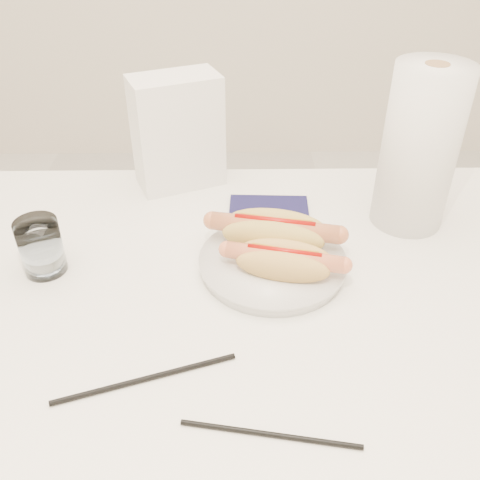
{
  "coord_description": "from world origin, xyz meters",
  "views": [
    {
      "loc": [
        0.03,
        -0.57,
        1.27
      ],
      "look_at": [
        0.04,
        0.06,
        0.82
      ],
      "focal_mm": 40.0,
      "sensor_mm": 36.0,
      "label": 1
    }
  ],
  "objects_px": {
    "paper_towel_roll": "(419,149)",
    "napkin_box": "(177,132)",
    "table": "(213,332)",
    "hotdog_right": "(284,261)",
    "water_glass": "(41,247)",
    "hotdog_left": "(274,232)",
    "plate": "(272,265)"
  },
  "relations": [
    {
      "from": "paper_towel_roll",
      "to": "napkin_box",
      "type": "bearing_deg",
      "value": 160.8
    },
    {
      "from": "table",
      "to": "napkin_box",
      "type": "distance_m",
      "value": 0.39
    },
    {
      "from": "hotdog_right",
      "to": "napkin_box",
      "type": "xyz_separation_m",
      "value": [
        -0.17,
        0.31,
        0.06
      ]
    },
    {
      "from": "napkin_box",
      "to": "water_glass",
      "type": "bearing_deg",
      "value": -146.59
    },
    {
      "from": "hotdog_left",
      "to": "table",
      "type": "bearing_deg",
      "value": -117.56
    },
    {
      "from": "hotdog_right",
      "to": "water_glass",
      "type": "height_order",
      "value": "water_glass"
    },
    {
      "from": "table",
      "to": "water_glass",
      "type": "distance_m",
      "value": 0.29
    },
    {
      "from": "table",
      "to": "hotdog_left",
      "type": "bearing_deg",
      "value": 50.05
    },
    {
      "from": "table",
      "to": "plate",
      "type": "relative_size",
      "value": 5.53
    },
    {
      "from": "plate",
      "to": "hotdog_left",
      "type": "relative_size",
      "value": 1.09
    },
    {
      "from": "napkin_box",
      "to": "paper_towel_roll",
      "type": "relative_size",
      "value": 0.77
    },
    {
      "from": "plate",
      "to": "hotdog_left",
      "type": "xyz_separation_m",
      "value": [
        0.0,
        0.04,
        0.03
      ]
    },
    {
      "from": "hotdog_right",
      "to": "paper_towel_roll",
      "type": "distance_m",
      "value": 0.3
    },
    {
      "from": "table",
      "to": "water_glass",
      "type": "xyz_separation_m",
      "value": [
        -0.26,
        0.08,
        0.1
      ]
    },
    {
      "from": "hotdog_left",
      "to": "hotdog_right",
      "type": "distance_m",
      "value": 0.07
    },
    {
      "from": "water_glass",
      "to": "napkin_box",
      "type": "distance_m",
      "value": 0.33
    },
    {
      "from": "table",
      "to": "plate",
      "type": "distance_m",
      "value": 0.14
    },
    {
      "from": "hotdog_right",
      "to": "napkin_box",
      "type": "height_order",
      "value": "napkin_box"
    },
    {
      "from": "paper_towel_roll",
      "to": "hotdog_left",
      "type": "bearing_deg",
      "value": -157.65
    },
    {
      "from": "plate",
      "to": "napkin_box",
      "type": "distance_m",
      "value": 0.33
    },
    {
      "from": "table",
      "to": "hotdog_right",
      "type": "relative_size",
      "value": 7.0
    },
    {
      "from": "water_glass",
      "to": "paper_towel_roll",
      "type": "xyz_separation_m",
      "value": [
        0.59,
        0.13,
        0.09
      ]
    },
    {
      "from": "table",
      "to": "paper_towel_roll",
      "type": "relative_size",
      "value": 4.42
    },
    {
      "from": "plate",
      "to": "water_glass",
      "type": "bearing_deg",
      "value": 179.38
    },
    {
      "from": "plate",
      "to": "paper_towel_roll",
      "type": "distance_m",
      "value": 0.3
    },
    {
      "from": "plate",
      "to": "paper_towel_roll",
      "type": "height_order",
      "value": "paper_towel_roll"
    },
    {
      "from": "water_glass",
      "to": "plate",
      "type": "bearing_deg",
      "value": -0.62
    },
    {
      "from": "hotdog_left",
      "to": "paper_towel_roll",
      "type": "relative_size",
      "value": 0.73
    },
    {
      "from": "table",
      "to": "paper_towel_roll",
      "type": "height_order",
      "value": "paper_towel_roll"
    },
    {
      "from": "plate",
      "to": "napkin_box",
      "type": "bearing_deg",
      "value": 120.32
    },
    {
      "from": "plate",
      "to": "paper_towel_roll",
      "type": "bearing_deg",
      "value": 29.33
    },
    {
      "from": "napkin_box",
      "to": "paper_towel_roll",
      "type": "xyz_separation_m",
      "value": [
        0.4,
        -0.14,
        0.03
      ]
    }
  ]
}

